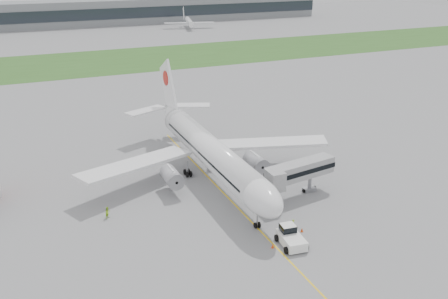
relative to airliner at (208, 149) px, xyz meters
name	(u,v)px	position (x,y,z in m)	size (l,w,h in m)	color
ground	(218,188)	(0.00, -4.87, -5.66)	(600.00, 600.00, 0.00)	gray
apron_markings	(230,200)	(0.00, -9.87, -5.66)	(70.00, 70.00, 0.04)	yellow
grass_strip	(97,62)	(0.00, 115.13, -5.65)	(600.00, 50.00, 0.02)	#315A21
terminal_building	(61,14)	(0.00, 225.00, 1.34)	(320.00, 22.30, 14.00)	gray
airliner	(208,149)	(0.00, 0.00, 0.00)	(48.13, 53.95, 17.88)	white
pushback_tug	(290,237)	(2.23, -25.75, -4.48)	(3.84, 5.28, 2.57)	white
jet_bridge	(297,172)	(10.47, -13.46, -0.94)	(13.71, 5.92, 6.39)	#A7A7AA
safety_cone_left	(273,246)	(-0.50, -25.63, -5.36)	(0.44, 0.44, 0.60)	#F8450D
safety_cone_right	(302,230)	(5.55, -23.52, -5.36)	(0.44, 0.44, 0.61)	#F8450D
ground_crew_near	(293,225)	(4.37, -22.77, -4.71)	(0.70, 0.46, 1.91)	#A3D122
ground_crew_far	(108,212)	(-19.91, -7.96, -4.71)	(0.93, 0.72, 1.90)	#95CE22
distant_aircraft_right	(189,28)	(64.17, 189.38, -5.66)	(27.54, 24.30, 10.53)	white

